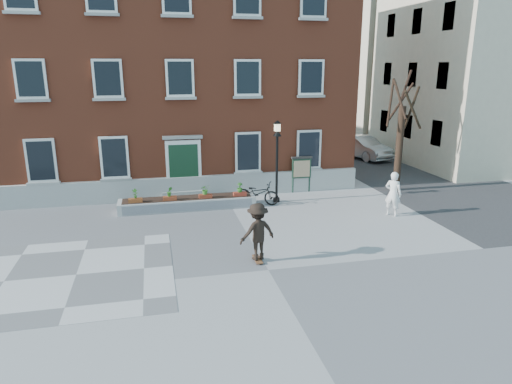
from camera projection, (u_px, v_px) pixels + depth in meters
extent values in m
plane|color=gray|center=(268.00, 270.00, 14.70)|extent=(100.00, 100.00, 0.00)
cube|color=slate|center=(76.00, 275.00, 14.36)|extent=(6.00, 6.00, 0.01)
imported|color=black|center=(258.00, 193.00, 21.56)|extent=(2.15, 1.63, 1.08)
imported|color=silver|center=(362.00, 147.00, 32.26)|extent=(2.86, 5.01, 1.56)
imported|color=white|center=(393.00, 194.00, 19.82)|extent=(0.83, 0.84, 1.96)
cube|color=#984229|center=(174.00, 72.00, 25.82)|extent=(18.00, 10.00, 12.00)
cube|color=#ADADA8|center=(185.00, 188.00, 22.47)|extent=(18.00, 0.24, 1.10)
cube|color=#A9A9A4|center=(185.00, 197.00, 22.47)|extent=(2.60, 0.80, 0.20)
cube|color=#979792|center=(185.00, 192.00, 22.56)|extent=(2.20, 0.50, 0.20)
cube|color=white|center=(184.00, 166.00, 22.21)|extent=(1.70, 0.12, 2.50)
cube|color=#12331D|center=(184.00, 168.00, 22.19)|extent=(1.40, 0.06, 2.30)
cube|color=gray|center=(183.00, 137.00, 21.80)|extent=(1.90, 0.25, 0.15)
cube|color=silver|center=(41.00, 161.00, 20.68)|extent=(1.30, 0.10, 2.00)
cube|color=black|center=(41.00, 161.00, 20.63)|extent=(1.08, 0.04, 1.78)
cube|color=#A5A59F|center=(44.00, 184.00, 20.91)|extent=(1.44, 0.20, 0.12)
cube|color=white|center=(31.00, 79.00, 19.72)|extent=(1.30, 0.10, 1.70)
cube|color=black|center=(30.00, 79.00, 19.67)|extent=(1.08, 0.04, 1.48)
cube|color=gray|center=(33.00, 100.00, 19.90)|extent=(1.44, 0.20, 0.12)
cube|color=#ADACA7|center=(22.00, 12.00, 18.94)|extent=(1.44, 0.20, 0.12)
cube|color=white|center=(114.00, 158.00, 21.36)|extent=(1.30, 0.10, 2.00)
cube|color=black|center=(114.00, 158.00, 21.32)|extent=(1.08, 0.04, 1.78)
cube|color=gray|center=(116.00, 180.00, 21.59)|extent=(1.44, 0.20, 0.12)
cube|color=white|center=(108.00, 79.00, 20.40)|extent=(1.30, 0.10, 1.70)
cube|color=black|center=(108.00, 79.00, 20.35)|extent=(1.08, 0.04, 1.48)
cube|color=#A2A29D|center=(109.00, 99.00, 20.59)|extent=(1.44, 0.20, 0.12)
cube|color=#979792|center=(102.00, 14.00, 19.62)|extent=(1.44, 0.20, 0.12)
cube|color=white|center=(180.00, 78.00, 21.08)|extent=(1.30, 0.10, 1.70)
cube|color=black|center=(180.00, 78.00, 21.04)|extent=(1.08, 0.04, 1.48)
cube|color=#ACADA7|center=(181.00, 98.00, 21.27)|extent=(1.44, 0.20, 0.12)
cube|color=#A2A29D|center=(177.00, 16.00, 20.30)|extent=(1.44, 0.20, 0.12)
cube|color=silver|center=(248.00, 152.00, 22.73)|extent=(1.30, 0.10, 2.00)
cube|color=black|center=(248.00, 152.00, 22.68)|extent=(1.08, 0.04, 1.78)
cube|color=#AAAAA5|center=(248.00, 173.00, 22.96)|extent=(1.44, 0.20, 0.12)
cube|color=white|center=(248.00, 78.00, 21.77)|extent=(1.30, 0.10, 1.70)
cube|color=black|center=(248.00, 78.00, 21.72)|extent=(1.08, 0.04, 1.48)
cube|color=#999A95|center=(248.00, 97.00, 21.95)|extent=(1.44, 0.20, 0.12)
cube|color=#A2A39E|center=(248.00, 18.00, 20.99)|extent=(1.44, 0.20, 0.12)
cube|color=silver|center=(309.00, 149.00, 23.41)|extent=(1.30, 0.10, 2.00)
cube|color=black|center=(309.00, 150.00, 23.37)|extent=(1.08, 0.04, 1.78)
cube|color=gray|center=(309.00, 170.00, 23.64)|extent=(1.44, 0.20, 0.12)
cube|color=white|center=(311.00, 77.00, 22.45)|extent=(1.30, 0.10, 1.70)
cube|color=black|center=(311.00, 77.00, 22.40)|extent=(1.08, 0.04, 1.48)
cube|color=gray|center=(311.00, 96.00, 22.64)|extent=(1.44, 0.20, 0.12)
cube|color=#A9A9A4|center=(313.00, 19.00, 21.67)|extent=(1.44, 0.20, 0.12)
cube|color=beige|center=(188.00, 203.00, 20.97)|extent=(6.20, 1.10, 0.50)
cube|color=#B2B2B2|center=(189.00, 207.00, 20.45)|extent=(5.80, 0.02, 0.40)
cube|color=black|center=(187.00, 198.00, 20.91)|extent=(5.80, 0.90, 0.06)
cube|color=brown|center=(136.00, 201.00, 20.15)|extent=(0.60, 0.25, 0.20)
imported|color=#255B1B|center=(135.00, 194.00, 20.07)|extent=(0.24, 0.24, 0.45)
cube|color=brown|center=(170.00, 198.00, 20.47)|extent=(0.60, 0.25, 0.20)
imported|color=#2C6E21|center=(170.00, 192.00, 20.39)|extent=(0.25, 0.25, 0.45)
cube|color=maroon|center=(205.00, 196.00, 20.82)|extent=(0.60, 0.25, 0.20)
imported|color=#316F21|center=(205.00, 189.00, 20.73)|extent=(0.40, 0.40, 0.45)
cube|color=maroon|center=(240.00, 194.00, 21.16)|extent=(0.60, 0.25, 0.20)
imported|color=#255D1C|center=(240.00, 187.00, 21.07)|extent=(0.25, 0.25, 0.45)
cylinder|color=#322116|center=(399.00, 149.00, 23.55)|extent=(0.36, 0.36, 4.40)
cylinder|color=black|center=(412.00, 108.00, 23.10)|extent=(0.12, 1.12, 2.23)
cylinder|color=black|center=(401.00, 102.00, 23.45)|extent=(1.18, 0.49, 1.97)
cylinder|color=black|center=(390.00, 103.00, 23.15)|extent=(0.88, 1.14, 2.35)
cylinder|color=#2F1E15|center=(400.00, 100.00, 22.60)|extent=(0.60, 0.77, 1.90)
cylinder|color=black|center=(413.00, 110.00, 22.46)|extent=(1.39, 0.55, 1.95)
cylinder|color=black|center=(406.00, 86.00, 22.86)|extent=(0.43, 0.48, 1.58)
cube|color=#363739|center=(364.00, 153.00, 34.17)|extent=(8.00, 36.00, 0.01)
cube|color=beige|center=(483.00, 55.00, 29.82)|extent=(10.00, 11.00, 14.00)
cube|color=beige|center=(391.00, 64.00, 41.23)|extent=(10.00, 11.00, 13.00)
cube|color=black|center=(437.00, 133.00, 26.96)|extent=(0.08, 1.00, 1.50)
cube|color=black|center=(408.00, 126.00, 29.97)|extent=(0.08, 1.00, 1.50)
cube|color=black|center=(384.00, 121.00, 32.98)|extent=(0.08, 1.00, 1.50)
cube|color=black|center=(443.00, 76.00, 26.08)|extent=(0.08, 1.00, 1.50)
cube|color=black|center=(413.00, 75.00, 29.08)|extent=(0.08, 1.00, 1.50)
cube|color=black|center=(388.00, 74.00, 32.09)|extent=(0.08, 1.00, 1.50)
cube|color=black|center=(449.00, 16.00, 25.22)|extent=(0.08, 1.00, 1.50)
cube|color=black|center=(417.00, 21.00, 28.23)|extent=(0.08, 1.00, 1.50)
cube|color=black|center=(392.00, 26.00, 31.23)|extent=(0.08, 1.00, 1.50)
cylinder|color=black|center=(276.00, 200.00, 22.03)|extent=(0.32, 0.32, 0.20)
cylinder|color=black|center=(277.00, 170.00, 21.63)|extent=(0.12, 0.12, 3.20)
cone|color=black|center=(277.00, 133.00, 21.16)|extent=(0.40, 0.40, 0.30)
cube|color=#F6EAB5|center=(277.00, 127.00, 21.09)|extent=(0.24, 0.24, 0.34)
cone|color=black|center=(277.00, 122.00, 21.03)|extent=(0.40, 0.40, 0.16)
cylinder|color=#193326|center=(293.00, 176.00, 23.44)|extent=(0.08, 0.08, 1.80)
cylinder|color=#1B3627|center=(310.00, 175.00, 23.63)|extent=(0.08, 0.08, 1.80)
cube|color=#1A3524|center=(301.00, 169.00, 23.45)|extent=(1.00, 0.10, 1.00)
cube|color=beige|center=(302.00, 169.00, 23.39)|extent=(0.85, 0.02, 0.85)
cube|color=#332F2C|center=(302.00, 158.00, 23.29)|extent=(1.10, 0.16, 0.10)
cube|color=brown|center=(257.00, 259.00, 15.38)|extent=(0.22, 0.78, 0.03)
cylinder|color=black|center=(257.00, 264.00, 15.11)|extent=(0.03, 0.05, 0.05)
cylinder|color=black|center=(262.00, 263.00, 15.15)|extent=(0.03, 0.05, 0.05)
cylinder|color=black|center=(253.00, 257.00, 15.64)|extent=(0.03, 0.05, 0.05)
cylinder|color=black|center=(258.00, 257.00, 15.68)|extent=(0.03, 0.05, 0.05)
imported|color=black|center=(258.00, 232.00, 15.12)|extent=(1.41, 1.04, 1.95)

